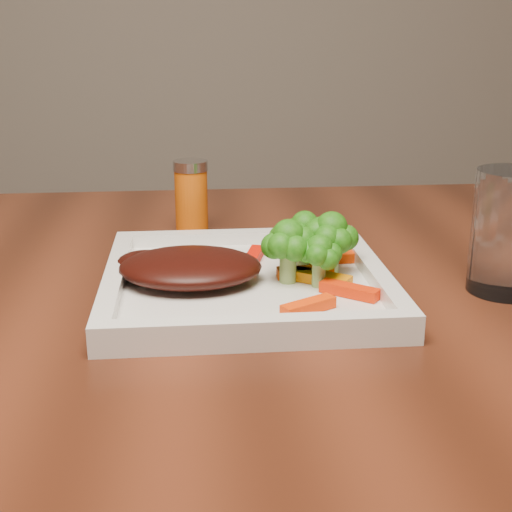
{
  "coord_description": "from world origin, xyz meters",
  "views": [
    {
      "loc": [
        -0.17,
        -0.46,
        1.0
      ],
      "look_at": [
        -0.11,
        0.19,
        0.79
      ],
      "focal_mm": 50.0,
      "sensor_mm": 36.0,
      "label": 1
    }
  ],
  "objects": [
    {
      "name": "carrot_1",
      "position": [
        -0.03,
        0.14,
        0.77
      ],
      "size": [
        0.05,
        0.05,
        0.01
      ],
      "primitive_type": "cube",
      "rotation": [
        0.0,
        0.0,
        -0.66
      ],
      "color": "red",
      "rests_on": "plate"
    },
    {
      "name": "drinking_glass",
      "position": [
        0.13,
        0.17,
        0.81
      ],
      "size": [
        0.09,
        0.09,
        0.12
      ],
      "primitive_type": "cylinder",
      "rotation": [
        0.0,
        0.0,
        -0.31
      ],
      "color": "white",
      "rests_on": "dining_table"
    },
    {
      "name": "carrot_6",
      "position": [
        -0.06,
        0.19,
        0.77
      ],
      "size": [
        0.06,
        0.02,
        0.01
      ],
      "primitive_type": "cube",
      "rotation": [
        0.0,
        0.0,
        0.01
      ],
      "color": "#DE4A03",
      "rests_on": "plate"
    },
    {
      "name": "carrot_0",
      "position": [
        -0.07,
        0.1,
        0.77
      ],
      "size": [
        0.05,
        0.04,
        0.01
      ],
      "primitive_type": "cube",
      "rotation": [
        0.0,
        0.0,
        0.52
      ],
      "color": "#FB3904",
      "rests_on": "plate"
    },
    {
      "name": "broccoli_2",
      "position": [
        -0.05,
        0.16,
        0.79
      ],
      "size": [
        0.06,
        0.06,
        0.06
      ],
      "primitive_type": null,
      "rotation": [
        0.0,
        0.0,
        -0.43
      ],
      "color": "#327B14",
      "rests_on": "plate"
    },
    {
      "name": "carrot_4",
      "position": [
        -0.11,
        0.24,
        0.77
      ],
      "size": [
        0.03,
        0.05,
        0.01
      ],
      "primitive_type": "cube",
      "rotation": [
        0.0,
        0.0,
        1.31
      ],
      "color": "red",
      "rests_on": "plate"
    },
    {
      "name": "plate",
      "position": [
        -0.12,
        0.19,
        0.76
      ],
      "size": [
        0.27,
        0.27,
        0.01
      ],
      "primitive_type": "cube",
      "color": "white",
      "rests_on": "dining_table"
    },
    {
      "name": "carrot_5",
      "position": [
        -0.05,
        0.17,
        0.77
      ],
      "size": [
        0.06,
        0.05,
        0.01
      ],
      "primitive_type": "cube",
      "rotation": [
        0.0,
        0.0,
        -0.61
      ],
      "color": "orange",
      "rests_on": "plate"
    },
    {
      "name": "broccoli_3",
      "position": [
        -0.08,
        0.18,
        0.79
      ],
      "size": [
        0.07,
        0.07,
        0.06
      ],
      "primitive_type": null,
      "rotation": [
        0.0,
        0.0,
        -0.21
      ],
      "color": "#265E0F",
      "rests_on": "plate"
    },
    {
      "name": "broccoli_1",
      "position": [
        -0.04,
        0.2,
        0.79
      ],
      "size": [
        0.08,
        0.08,
        0.06
      ],
      "primitive_type": null,
      "rotation": [
        0.0,
        0.0,
        -0.38
      ],
      "color": "#166010",
      "rests_on": "plate"
    },
    {
      "name": "steak",
      "position": [
        -0.18,
        0.19,
        0.78
      ],
      "size": [
        0.15,
        0.12,
        0.03
      ],
      "primitive_type": "ellipsoid",
      "rotation": [
        0.0,
        0.0,
        -0.07
      ],
      "color": "#370B08",
      "rests_on": "plate"
    },
    {
      "name": "spice_shaker",
      "position": [
        -0.17,
        0.39,
        0.8
      ],
      "size": [
        0.05,
        0.05,
        0.09
      ],
      "primitive_type": "cylinder",
      "rotation": [
        0.0,
        0.0,
        -0.2
      ],
      "color": "#CC570B",
      "rests_on": "dining_table"
    },
    {
      "name": "broccoli_0",
      "position": [
        -0.06,
        0.23,
        0.8
      ],
      "size": [
        0.06,
        0.06,
        0.07
      ],
      "primitive_type": null,
      "rotation": [
        0.0,
        0.0,
        0.2
      ],
      "color": "#217914",
      "rests_on": "plate"
    },
    {
      "name": "carrot_3",
      "position": [
        -0.02,
        0.23,
        0.77
      ],
      "size": [
        0.06,
        0.02,
        0.01
      ],
      "primitive_type": "cube",
      "rotation": [
        0.0,
        0.0,
        0.06
      ],
      "color": "red",
      "rests_on": "plate"
    }
  ]
}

